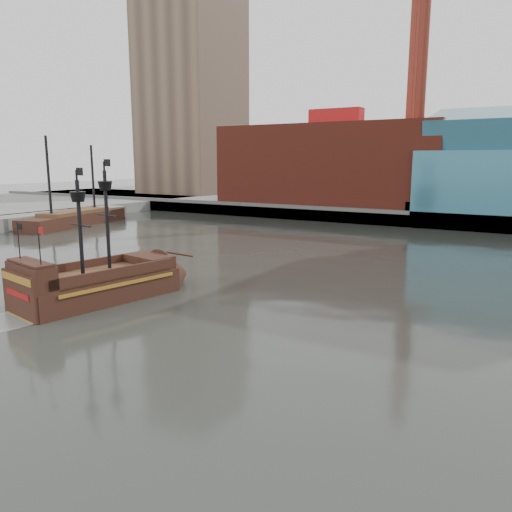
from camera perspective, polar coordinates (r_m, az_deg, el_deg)
The scene contains 7 objects.
ground at distance 25.68m, azimuth -7.49°, elevation -13.36°, with size 400.00×400.00×0.00m, color #262824.
promenade_far at distance 111.61m, azimuth 23.38°, elevation 5.08°, with size 220.00×60.00×2.00m, color slate.
seawall at distance 82.57m, azimuth 20.55°, elevation 3.77°, with size 220.00×1.00×2.60m, color #4C4C49.
pier at distance 87.79m, azimuth -25.36°, elevation 3.60°, with size 6.00×40.00×2.00m, color slate.
skyline at distance 104.18m, azimuth 26.76°, elevation 17.49°, with size 149.00×45.00×62.00m.
pirate_ship at distance 39.85m, azimuth -17.79°, elevation -3.42°, with size 7.24×15.78×11.39m.
docked_vessel at distance 87.47m, azimuth -19.98°, elevation 3.93°, with size 9.77×22.39×14.85m.
Camera 1 is at (14.75, -18.22, 10.49)m, focal length 35.00 mm.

